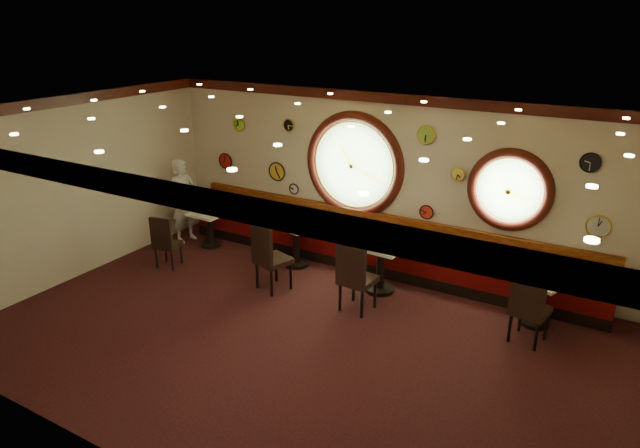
{
  "coord_description": "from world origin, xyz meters",
  "views": [
    {
      "loc": [
        3.99,
        -6.09,
        4.47
      ],
      "look_at": [
        -0.04,
        0.8,
        1.5
      ],
      "focal_mm": 32.0,
      "sensor_mm": 36.0,
      "label": 1
    }
  ],
  "objects_px": {
    "condiment_d_salt": "(538,271)",
    "waiter": "(184,201)",
    "table_d": "(538,295)",
    "condiment_d_pepper": "(541,276)",
    "condiment_b_bottle": "(304,217)",
    "condiment_a_pepper": "(206,210)",
    "chair_d": "(529,302)",
    "chair_b": "(268,252)",
    "condiment_c_pepper": "(387,240)",
    "condiment_c_bottle": "(392,237)",
    "chair_a": "(164,239)",
    "condiment_a_bottle": "(214,208)",
    "chair_c": "(355,271)",
    "table_c": "(381,261)",
    "condiment_c_salt": "(379,237)",
    "condiment_b_pepper": "(293,220)",
    "condiment_b_salt": "(291,217)",
    "condiment_d_bottle": "(547,272)",
    "table_a": "(210,225)",
    "condiment_a_salt": "(209,208)",
    "table_b": "(296,238)"
  },
  "relations": [
    {
      "from": "table_a",
      "to": "waiter",
      "type": "distance_m",
      "value": 0.76
    },
    {
      "from": "chair_b",
      "to": "condiment_c_pepper",
      "type": "height_order",
      "value": "chair_b"
    },
    {
      "from": "condiment_a_pepper",
      "to": "condiment_a_bottle",
      "type": "relative_size",
      "value": 0.61
    },
    {
      "from": "condiment_b_bottle",
      "to": "condiment_a_pepper",
      "type": "bearing_deg",
      "value": -172.55
    },
    {
      "from": "condiment_b_salt",
      "to": "condiment_d_salt",
      "type": "distance_m",
      "value": 4.38
    },
    {
      "from": "chair_d",
      "to": "condiment_c_bottle",
      "type": "bearing_deg",
      "value": 175.25
    },
    {
      "from": "condiment_a_salt",
      "to": "condiment_c_pepper",
      "type": "bearing_deg",
      "value": -1.9
    },
    {
      "from": "chair_b",
      "to": "condiment_b_pepper",
      "type": "relative_size",
      "value": 9.11
    },
    {
      "from": "condiment_c_salt",
      "to": "chair_a",
      "type": "bearing_deg",
      "value": -161.34
    },
    {
      "from": "condiment_b_pepper",
      "to": "condiment_b_bottle",
      "type": "bearing_deg",
      "value": 49.99
    },
    {
      "from": "chair_d",
      "to": "condiment_d_salt",
      "type": "distance_m",
      "value": 0.76
    },
    {
      "from": "chair_d",
      "to": "condiment_b_pepper",
      "type": "xyz_separation_m",
      "value": [
        -4.32,
        0.61,
        0.23
      ]
    },
    {
      "from": "condiment_b_salt",
      "to": "condiment_a_pepper",
      "type": "height_order",
      "value": "condiment_b_salt"
    },
    {
      "from": "table_d",
      "to": "chair_c",
      "type": "relative_size",
      "value": 1.18
    },
    {
      "from": "table_a",
      "to": "table_d",
      "type": "height_order",
      "value": "table_d"
    },
    {
      "from": "chair_b",
      "to": "condiment_b_bottle",
      "type": "xyz_separation_m",
      "value": [
        -0.06,
        1.25,
        0.21
      ]
    },
    {
      "from": "table_c",
      "to": "condiment_d_salt",
      "type": "relative_size",
      "value": 7.73
    },
    {
      "from": "table_c",
      "to": "chair_a",
      "type": "relative_size",
      "value": 1.42
    },
    {
      "from": "table_d",
      "to": "condiment_b_bottle",
      "type": "height_order",
      "value": "condiment_b_bottle"
    },
    {
      "from": "chair_c",
      "to": "waiter",
      "type": "distance_m",
      "value": 4.51
    },
    {
      "from": "chair_b",
      "to": "condiment_b_pepper",
      "type": "bearing_deg",
      "value": 118.15
    },
    {
      "from": "condiment_a_bottle",
      "to": "waiter",
      "type": "distance_m",
      "value": 0.73
    },
    {
      "from": "condiment_c_pepper",
      "to": "condiment_a_bottle",
      "type": "height_order",
      "value": "condiment_c_pepper"
    },
    {
      "from": "chair_b",
      "to": "condiment_c_bottle",
      "type": "relative_size",
      "value": 4.7
    },
    {
      "from": "condiment_d_salt",
      "to": "waiter",
      "type": "xyz_separation_m",
      "value": [
        -6.9,
        -0.2,
        0.02
      ]
    },
    {
      "from": "condiment_a_pepper",
      "to": "condiment_a_salt",
      "type": "bearing_deg",
      "value": 113.5
    },
    {
      "from": "chair_d",
      "to": "condiment_b_bottle",
      "type": "relative_size",
      "value": 4.99
    },
    {
      "from": "condiment_c_salt",
      "to": "condiment_b_pepper",
      "type": "bearing_deg",
      "value": 178.87
    },
    {
      "from": "table_b",
      "to": "condiment_d_pepper",
      "type": "xyz_separation_m",
      "value": [
        4.32,
        -0.07,
        0.3
      ]
    },
    {
      "from": "condiment_d_salt",
      "to": "waiter",
      "type": "bearing_deg",
      "value": -178.35
    },
    {
      "from": "table_d",
      "to": "waiter",
      "type": "relative_size",
      "value": 0.52
    },
    {
      "from": "condiment_c_salt",
      "to": "condiment_d_bottle",
      "type": "relative_size",
      "value": 0.66
    },
    {
      "from": "table_a",
      "to": "condiment_b_pepper",
      "type": "height_order",
      "value": "condiment_b_pepper"
    },
    {
      "from": "condiment_d_bottle",
      "to": "chair_a",
      "type": "bearing_deg",
      "value": -167.73
    },
    {
      "from": "chair_c",
      "to": "condiment_b_bottle",
      "type": "distance_m",
      "value": 2.05
    },
    {
      "from": "table_d",
      "to": "condiment_d_pepper",
      "type": "bearing_deg",
      "value": -86.21
    },
    {
      "from": "condiment_d_bottle",
      "to": "condiment_a_salt",
      "type": "bearing_deg",
      "value": -179.23
    },
    {
      "from": "condiment_a_salt",
      "to": "condiment_d_salt",
      "type": "xyz_separation_m",
      "value": [
        6.32,
        0.12,
        0.05
      ]
    },
    {
      "from": "condiment_c_pepper",
      "to": "chair_d",
      "type": "bearing_deg",
      "value": -11.63
    },
    {
      "from": "condiment_a_pepper",
      "to": "condiment_d_pepper",
      "type": "height_order",
      "value": "condiment_d_pepper"
    },
    {
      "from": "condiment_c_salt",
      "to": "chair_d",
      "type": "bearing_deg",
      "value": -12.64
    },
    {
      "from": "table_b",
      "to": "chair_d",
      "type": "xyz_separation_m",
      "value": [
        4.29,
        -0.65,
        0.13
      ]
    },
    {
      "from": "table_c",
      "to": "chair_b",
      "type": "height_order",
      "value": "chair_b"
    },
    {
      "from": "chair_b",
      "to": "waiter",
      "type": "height_order",
      "value": "waiter"
    },
    {
      "from": "chair_c",
      "to": "condiment_b_salt",
      "type": "height_order",
      "value": "chair_c"
    },
    {
      "from": "chair_a",
      "to": "condiment_a_salt",
      "type": "relative_size",
      "value": 5.64
    },
    {
      "from": "chair_a",
      "to": "condiment_a_pepper",
      "type": "relative_size",
      "value": 5.93
    },
    {
      "from": "table_a",
      "to": "condiment_d_bottle",
      "type": "relative_size",
      "value": 4.51
    },
    {
      "from": "waiter",
      "to": "table_a",
      "type": "bearing_deg",
      "value": -82.26
    },
    {
      "from": "chair_b",
      "to": "condiment_d_salt",
      "type": "xyz_separation_m",
      "value": [
        4.09,
        1.22,
        0.12
      ]
    }
  ]
}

